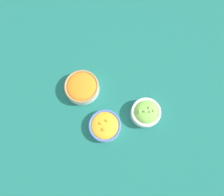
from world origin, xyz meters
TOP-DOWN VIEW (x-y plane):
  - ground_plane at (0.00, 0.00)m, footprint 3.00×3.00m
  - bowl_squash at (-0.02, -0.14)m, footprint 0.16×0.16m
  - bowl_lettuce at (0.17, -0.05)m, footprint 0.14×0.14m
  - bowl_carrots at (-0.16, 0.04)m, footprint 0.17×0.17m

SIDE VIEW (x-z plane):
  - ground_plane at x=0.00m, z-range 0.00..0.00m
  - bowl_squash at x=-0.02m, z-range 0.00..0.05m
  - bowl_carrots at x=-0.16m, z-range 0.00..0.07m
  - bowl_lettuce at x=0.17m, z-range -0.01..0.08m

